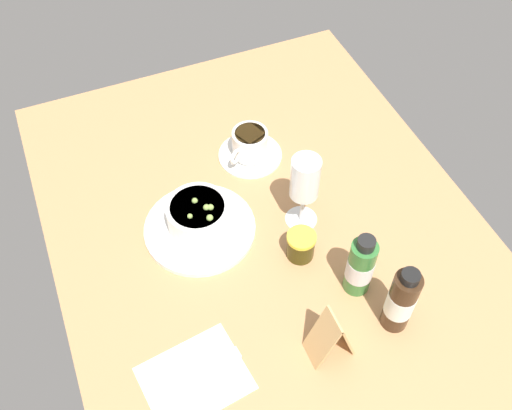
{
  "coord_description": "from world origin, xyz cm",
  "views": [
    {
      "loc": [
        63.34,
        -28.69,
        95.86
      ],
      "look_at": [
        -1.96,
        -1.58,
        6.04
      ],
      "focal_mm": 41.12,
      "sensor_mm": 36.0,
      "label": 1
    }
  ],
  "objects_px": {
    "wine_glass": "(305,181)",
    "sauce_bottle_green": "(360,266)",
    "menu_card": "(332,335)",
    "porridge_bowl": "(199,220)",
    "cutlery_setting": "(197,377)",
    "coffee_cup": "(250,146)",
    "jam_jar": "(301,245)",
    "sauce_bottle_brown": "(401,301)"
  },
  "relations": [
    {
      "from": "wine_glass",
      "to": "sauce_bottle_green",
      "type": "bearing_deg",
      "value": 8.86
    },
    {
      "from": "menu_card",
      "to": "porridge_bowl",
      "type": "bearing_deg",
      "value": -159.4
    },
    {
      "from": "cutlery_setting",
      "to": "coffee_cup",
      "type": "xyz_separation_m",
      "value": [
        -0.44,
        0.28,
        0.03
      ]
    },
    {
      "from": "wine_glass",
      "to": "coffee_cup",
      "type": "bearing_deg",
      "value": -171.71
    },
    {
      "from": "coffee_cup",
      "to": "jam_jar",
      "type": "height_order",
      "value": "coffee_cup"
    },
    {
      "from": "jam_jar",
      "to": "menu_card",
      "type": "distance_m",
      "value": 0.2
    },
    {
      "from": "jam_jar",
      "to": "sauce_bottle_brown",
      "type": "xyz_separation_m",
      "value": [
        0.19,
        0.09,
        0.04
      ]
    },
    {
      "from": "cutlery_setting",
      "to": "jam_jar",
      "type": "relative_size",
      "value": 3.1
    },
    {
      "from": "cutlery_setting",
      "to": "menu_card",
      "type": "height_order",
      "value": "menu_card"
    },
    {
      "from": "jam_jar",
      "to": "sauce_bottle_brown",
      "type": "distance_m",
      "value": 0.22
    },
    {
      "from": "sauce_bottle_green",
      "to": "menu_card",
      "type": "height_order",
      "value": "sauce_bottle_green"
    },
    {
      "from": "sauce_bottle_brown",
      "to": "menu_card",
      "type": "height_order",
      "value": "sauce_bottle_brown"
    },
    {
      "from": "wine_glass",
      "to": "jam_jar",
      "type": "bearing_deg",
      "value": -26.73
    },
    {
      "from": "cutlery_setting",
      "to": "sauce_bottle_brown",
      "type": "bearing_deg",
      "value": 84.46
    },
    {
      "from": "cutlery_setting",
      "to": "sauce_bottle_green",
      "type": "height_order",
      "value": "sauce_bottle_green"
    },
    {
      "from": "cutlery_setting",
      "to": "menu_card",
      "type": "bearing_deg",
      "value": 80.44
    },
    {
      "from": "cutlery_setting",
      "to": "coffee_cup",
      "type": "relative_size",
      "value": 1.33
    },
    {
      "from": "wine_glass",
      "to": "jam_jar",
      "type": "height_order",
      "value": "wine_glass"
    },
    {
      "from": "coffee_cup",
      "to": "wine_glass",
      "type": "height_order",
      "value": "wine_glass"
    },
    {
      "from": "sauce_bottle_green",
      "to": "porridge_bowl",
      "type": "bearing_deg",
      "value": -135.6
    },
    {
      "from": "cutlery_setting",
      "to": "menu_card",
      "type": "relative_size",
      "value": 1.63
    },
    {
      "from": "cutlery_setting",
      "to": "jam_jar",
      "type": "xyz_separation_m",
      "value": [
        -0.16,
        0.27,
        0.03
      ]
    },
    {
      "from": "wine_glass",
      "to": "menu_card",
      "type": "bearing_deg",
      "value": -15.6
    },
    {
      "from": "porridge_bowl",
      "to": "cutlery_setting",
      "type": "distance_m",
      "value": 0.31
    },
    {
      "from": "sauce_bottle_green",
      "to": "sauce_bottle_brown",
      "type": "distance_m",
      "value": 0.1
    },
    {
      "from": "coffee_cup",
      "to": "jam_jar",
      "type": "xyz_separation_m",
      "value": [
        0.28,
        -0.01,
        -0.0
      ]
    },
    {
      "from": "coffee_cup",
      "to": "menu_card",
      "type": "height_order",
      "value": "menu_card"
    },
    {
      "from": "porridge_bowl",
      "to": "jam_jar",
      "type": "height_order",
      "value": "porridge_bowl"
    },
    {
      "from": "sauce_bottle_brown",
      "to": "menu_card",
      "type": "bearing_deg",
      "value": -88.48
    },
    {
      "from": "coffee_cup",
      "to": "jam_jar",
      "type": "relative_size",
      "value": 2.34
    },
    {
      "from": "porridge_bowl",
      "to": "jam_jar",
      "type": "bearing_deg",
      "value": 51.38
    },
    {
      "from": "porridge_bowl",
      "to": "sauce_bottle_brown",
      "type": "bearing_deg",
      "value": 38.23
    },
    {
      "from": "wine_glass",
      "to": "menu_card",
      "type": "height_order",
      "value": "wine_glass"
    },
    {
      "from": "coffee_cup",
      "to": "menu_card",
      "type": "bearing_deg",
      "value": -5.62
    },
    {
      "from": "coffee_cup",
      "to": "sauce_bottle_green",
      "type": "height_order",
      "value": "sauce_bottle_green"
    },
    {
      "from": "sauce_bottle_green",
      "to": "menu_card",
      "type": "bearing_deg",
      "value": -47.9
    },
    {
      "from": "porridge_bowl",
      "to": "menu_card",
      "type": "height_order",
      "value": "menu_card"
    },
    {
      "from": "porridge_bowl",
      "to": "coffee_cup",
      "type": "relative_size",
      "value": 1.58
    },
    {
      "from": "jam_jar",
      "to": "sauce_bottle_brown",
      "type": "relative_size",
      "value": 0.38
    },
    {
      "from": "sauce_bottle_brown",
      "to": "sauce_bottle_green",
      "type": "bearing_deg",
      "value": -163.34
    },
    {
      "from": "cutlery_setting",
      "to": "jam_jar",
      "type": "bearing_deg",
      "value": 120.96
    },
    {
      "from": "jam_jar",
      "to": "menu_card",
      "type": "xyz_separation_m",
      "value": [
        0.2,
        -0.04,
        0.03
      ]
    }
  ]
}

